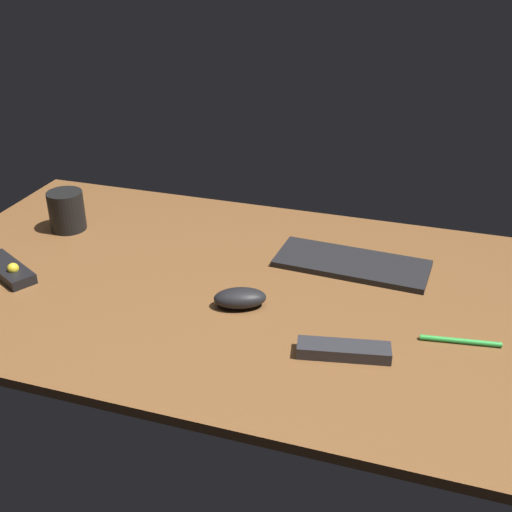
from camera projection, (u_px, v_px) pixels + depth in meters
The scene contains 7 objects.
desk at pixel (227, 287), 138.29cm from camera, with size 140.00×84.00×2.00cm, color brown.
keyboard at pixel (352, 264), 143.98cm from camera, with size 34.00×13.84×1.33cm, color black.
computer_mouse at pixel (240, 298), 128.58cm from camera, with size 10.62×5.73×3.90cm, color black.
media_remote at pixel (8, 269), 140.46cm from camera, with size 17.39×12.86×3.93cm.
tv_remote at pixel (344, 350), 114.44cm from camera, with size 16.73×4.50×2.26cm, color #2D2D33.
coffee_mug at pixel (67, 211), 159.28cm from camera, with size 8.78×8.78×9.92cm, color black.
pen at pixel (460, 341), 118.04cm from camera, with size 0.98×0.98×14.67cm, color green.
Camera 1 is at (42.21, -111.40, 71.83)cm, focal length 44.89 mm.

